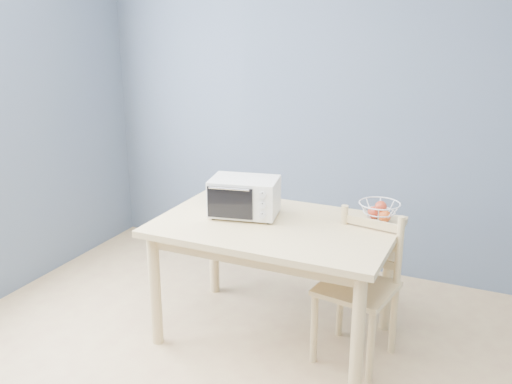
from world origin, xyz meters
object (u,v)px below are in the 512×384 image
at_px(fruit_basket, 380,211).
at_px(dining_chair, 359,289).
at_px(dining_table, 275,239).
at_px(toaster_oven, 242,196).

distance_m(fruit_basket, dining_chair, 0.49).
distance_m(dining_table, toaster_oven, 0.33).
relative_size(fruit_basket, dining_chair, 0.33).
relative_size(dining_table, toaster_oven, 3.10).
xyz_separation_m(fruit_basket, dining_chair, (-0.03, -0.29, -0.39)).
relative_size(toaster_oven, dining_chair, 0.52).
bearing_deg(dining_table, fruit_basket, 28.93).
height_order(dining_table, toaster_oven, toaster_oven).
distance_m(dining_table, fruit_basket, 0.65).
xyz_separation_m(dining_table, fruit_basket, (0.55, 0.31, 0.16)).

